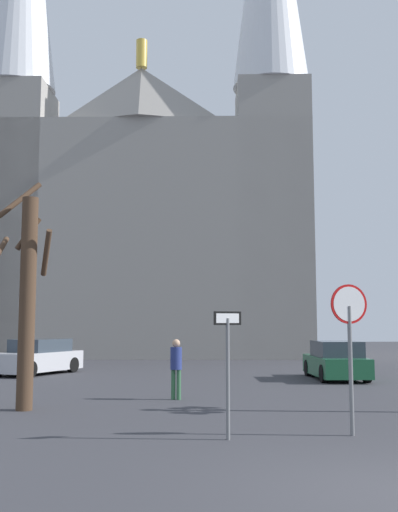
% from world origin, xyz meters
% --- Properties ---
extents(cathedral, '(22.21, 13.83, 37.58)m').
position_xyz_m(cathedral, '(-2.57, 32.62, 11.19)').
color(cathedral, gray).
rests_on(cathedral, ground).
extents(stop_sign, '(0.75, 0.16, 2.83)m').
position_xyz_m(stop_sign, '(0.72, 3.86, 1.97)').
color(stop_sign, slate).
rests_on(stop_sign, ground).
extents(one_way_arrow_sign, '(0.54, 0.20, 2.30)m').
position_xyz_m(one_way_arrow_sign, '(-1.65, 3.73, 1.43)').
color(one_way_arrow_sign, slate).
rests_on(one_way_arrow_sign, ground).
extents(bare_tree, '(1.45, 1.59, 5.79)m').
position_xyz_m(bare_tree, '(-5.98, 7.94, 2.80)').
color(bare_tree, '#473323').
rests_on(bare_tree, ground).
extents(parked_car_near_silver, '(3.56, 4.40, 1.44)m').
position_xyz_m(parked_car_near_silver, '(-7.27, 18.58, 0.68)').
color(parked_car_near_silver, '#B7B7BC').
rests_on(parked_car_near_silver, ground).
extents(parked_car_far_green, '(2.05, 4.16, 1.43)m').
position_xyz_m(parked_car_far_green, '(4.24, 14.94, 0.67)').
color(parked_car_far_green, '#1E5B38').
rests_on(parked_car_far_green, ground).
extents(pedestrian_walking, '(0.32, 0.32, 1.65)m').
position_xyz_m(pedestrian_walking, '(-2.17, 9.57, 0.99)').
color(pedestrian_walking, '#33663F').
rests_on(pedestrian_walking, ground).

